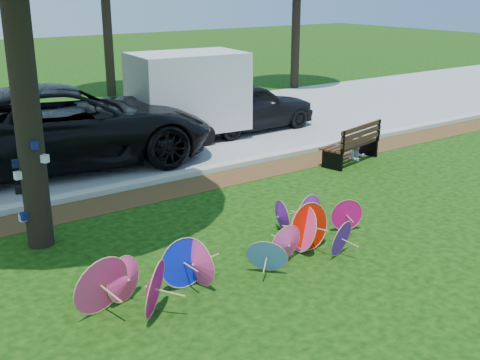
# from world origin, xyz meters

# --- Properties ---
(ground) EXTENTS (90.00, 90.00, 0.00)m
(ground) POSITION_xyz_m (0.00, 0.00, 0.00)
(ground) COLOR black
(ground) RESTS_ON ground
(mulch_strip) EXTENTS (90.00, 1.00, 0.01)m
(mulch_strip) POSITION_xyz_m (0.00, 4.50, 0.01)
(mulch_strip) COLOR #472D16
(mulch_strip) RESTS_ON ground
(curb) EXTENTS (90.00, 0.30, 0.12)m
(curb) POSITION_xyz_m (0.00, 5.20, 0.06)
(curb) COLOR #B7B5AD
(curb) RESTS_ON ground
(street) EXTENTS (90.00, 8.00, 0.01)m
(street) POSITION_xyz_m (0.00, 9.35, 0.01)
(street) COLOR gray
(street) RESTS_ON ground
(parasol_pile) EXTENTS (5.56, 1.97, 0.89)m
(parasol_pile) POSITION_xyz_m (-0.55, 0.52, 0.38)
(parasol_pile) COLOR #FF3E8E
(parasol_pile) RESTS_ON ground
(black_van) EXTENTS (7.53, 4.24, 1.99)m
(black_van) POSITION_xyz_m (-0.69, 7.63, 0.99)
(black_van) COLOR black
(black_van) RESTS_ON ground
(dark_pickup) EXTENTS (4.39, 1.89, 1.48)m
(dark_pickup) POSITION_xyz_m (5.11, 8.13, 0.74)
(dark_pickup) COLOR black
(dark_pickup) RESTS_ON ground
(cargo_trailer) EXTENTS (3.26, 2.25, 2.76)m
(cargo_trailer) POSITION_xyz_m (3.13, 8.26, 1.38)
(cargo_trailer) COLOR silver
(cargo_trailer) RESTS_ON ground
(park_bench) EXTENTS (1.99, 1.12, 0.98)m
(park_bench) POSITION_xyz_m (5.19, 3.89, 0.49)
(park_bench) COLOR black
(park_bench) RESTS_ON ground
(person_left) EXTENTS (0.42, 0.34, 1.01)m
(person_left) POSITION_xyz_m (4.84, 3.94, 0.51)
(person_left) COLOR #323344
(person_left) RESTS_ON ground
(person_right) EXTENTS (0.59, 0.49, 1.08)m
(person_right) POSITION_xyz_m (5.54, 3.94, 0.54)
(person_right) COLOR silver
(person_right) RESTS_ON ground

